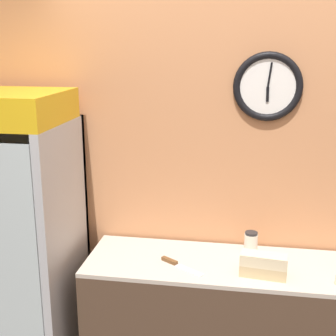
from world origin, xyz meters
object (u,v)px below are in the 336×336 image
Objects in this scene: sandwich_stack_bottom at (263,271)px; sandwich_stack_middle at (264,260)px; condiment_jar at (251,243)px; chefs_knife at (176,264)px; beverage_cooler at (14,226)px.

sandwich_stack_bottom is 0.07m from sandwich_stack_middle.
chefs_knife is at bearing -151.94° from condiment_jar.
sandwich_stack_bottom is 0.29m from condiment_jar.
condiment_jar is (0.43, 0.23, 0.06)m from chefs_knife.
beverage_cooler is 6.85× the size of chefs_knife.
condiment_jar is (-0.07, 0.28, -0.03)m from sandwich_stack_middle.
sandwich_stack_bottom is at bearing -4.13° from beverage_cooler.
beverage_cooler is at bearing 175.87° from sandwich_stack_middle.
beverage_cooler is 1.06m from chefs_knife.
chefs_knife is 0.50m from condiment_jar.
beverage_cooler reaches higher than condiment_jar.
beverage_cooler reaches higher than sandwich_stack_bottom.
beverage_cooler reaches higher than sandwich_stack_middle.
condiment_jar is at bearing 6.55° from beverage_cooler.
chefs_knife is (-0.50, 0.05, -0.03)m from sandwich_stack_bottom.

